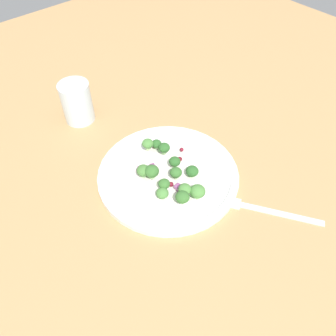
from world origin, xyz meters
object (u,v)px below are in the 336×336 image
broccoli_floret_1 (198,191)px  broccoli_floret_2 (157,144)px  plate (168,174)px  fork (265,210)px  broccoli_floret_0 (143,171)px  water_glass (77,102)px

broccoli_floret_1 → broccoli_floret_2: size_ratio=1.39×
plate → broccoli_floret_2: 7.30cm
fork → plate: bearing=-66.1°
broccoli_floret_1 → fork: (-7.74, 9.84, -2.72)cm
plate → fork: plate is taller
broccoli_floret_0 → broccoli_floret_1: 11.27cm
broccoli_floret_1 → fork: bearing=128.2°
broccoli_floret_0 → broccoli_floret_2: broccoli_floret_0 is taller
broccoli_floret_1 → broccoli_floret_2: (-2.43, -14.60, -0.20)cm
broccoli_floret_0 → broccoli_floret_1: bearing=113.4°
broccoli_floret_2 → water_glass: size_ratio=0.22×
water_glass → broccoli_floret_1: bearing=95.8°
fork → water_glass: size_ratio=1.78×
water_glass → fork: bearing=104.1°
fork → water_glass: water_glass is taller
broccoli_floret_0 → water_glass: (-0.92, -24.86, 1.50)cm
fork → water_glass: bearing=-75.9°
broccoli_floret_1 → fork: size_ratio=0.17×
broccoli_floret_1 → fork: 12.81cm
plate → broccoli_floret_1: size_ratio=9.52×
broccoli_floret_0 → water_glass: bearing=-92.1°
broccoli_floret_2 → plate: bearing=68.1°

